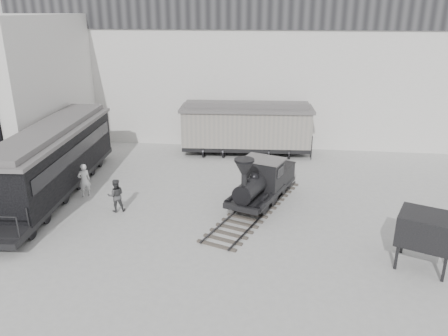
# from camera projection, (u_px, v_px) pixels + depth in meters

# --- Properties ---
(ground) EXTENTS (90.00, 90.00, 0.00)m
(ground) POSITION_uv_depth(u_px,v_px,m) (223.00, 243.00, 18.40)
(ground) COLOR #9E9E9B
(north_wall) EXTENTS (34.00, 2.51, 11.00)m
(north_wall) POSITION_uv_depth(u_px,v_px,m) (249.00, 66.00, 30.45)
(north_wall) COLOR silver
(north_wall) RESTS_ON ground
(west_pavilion) EXTENTS (7.00, 12.11, 9.00)m
(west_pavilion) POSITION_uv_depth(u_px,v_px,m) (17.00, 89.00, 27.80)
(west_pavilion) COLOR silver
(west_pavilion) RESTS_ON ground
(locomotive) EXTENTS (4.62, 8.50, 2.96)m
(locomotive) POSITION_uv_depth(u_px,v_px,m) (260.00, 185.00, 21.62)
(locomotive) COLOR #3F3632
(locomotive) RESTS_ON ground
(boxcar) EXTENTS (8.85, 3.25, 3.56)m
(boxcar) POSITION_uv_depth(u_px,v_px,m) (246.00, 127.00, 29.11)
(boxcar) COLOR black
(boxcar) RESTS_ON ground
(passenger_coach) EXTENTS (3.51, 12.76, 3.37)m
(passenger_coach) POSITION_uv_depth(u_px,v_px,m) (54.00, 159.00, 22.88)
(passenger_coach) COLOR black
(passenger_coach) RESTS_ON ground
(visitor_a) EXTENTS (0.76, 0.76, 1.78)m
(visitor_a) POSITION_uv_depth(u_px,v_px,m) (84.00, 180.00, 22.75)
(visitor_a) COLOR silver
(visitor_a) RESTS_ON ground
(visitor_b) EXTENTS (0.98, 0.88, 1.66)m
(visitor_b) POSITION_uv_depth(u_px,v_px,m) (116.00, 195.00, 21.05)
(visitor_b) COLOR #424243
(visitor_b) RESTS_ON ground
(coal_hopper) EXTENTS (2.47, 2.28, 2.17)m
(coal_hopper) POSITION_uv_depth(u_px,v_px,m) (426.00, 233.00, 16.28)
(coal_hopper) COLOR black
(coal_hopper) RESTS_ON ground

